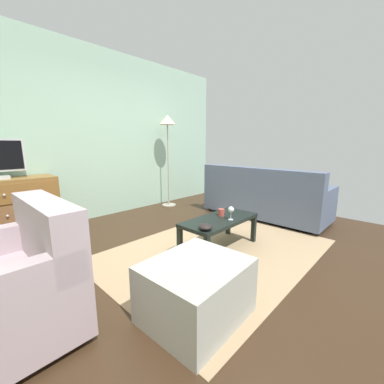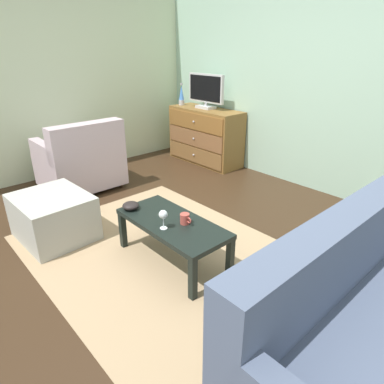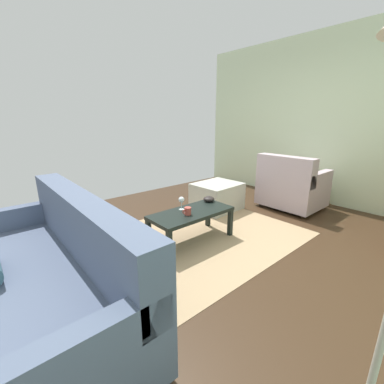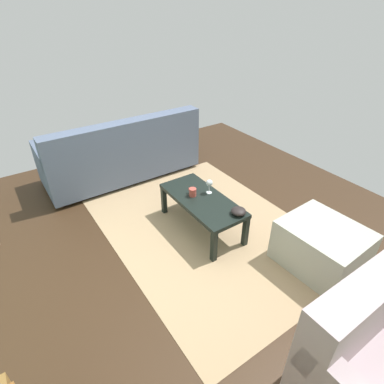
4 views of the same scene
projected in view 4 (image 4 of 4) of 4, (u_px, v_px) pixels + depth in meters
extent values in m
cube|color=#382617|center=(203.00, 249.00, 3.12)|extent=(5.44, 4.85, 0.05)
cube|color=tan|center=(207.00, 230.00, 3.34)|extent=(2.60, 1.90, 0.01)
cube|color=black|center=(214.00, 247.00, 2.87)|extent=(0.05, 0.05, 0.34)
cube|color=black|center=(164.00, 200.00, 3.52)|extent=(0.05, 0.05, 0.34)
cube|color=black|center=(245.00, 231.00, 3.06)|extent=(0.05, 0.05, 0.34)
cube|color=black|center=(192.00, 190.00, 3.71)|extent=(0.05, 0.05, 0.34)
cube|color=black|center=(202.00, 200.00, 3.19)|extent=(0.99, 0.45, 0.04)
cylinder|color=silver|center=(209.00, 193.00, 3.27)|extent=(0.06, 0.06, 0.00)
cylinder|color=silver|center=(209.00, 189.00, 3.24)|extent=(0.01, 0.01, 0.09)
sphere|color=silver|center=(209.00, 183.00, 3.20)|extent=(0.07, 0.07, 0.07)
cylinder|color=#B5483E|center=(193.00, 192.00, 3.20)|extent=(0.08, 0.08, 0.08)
torus|color=#B5483E|center=(190.00, 190.00, 3.23)|extent=(0.05, 0.01, 0.05)
ellipsoid|color=black|center=(238.00, 211.00, 2.93)|extent=(0.14, 0.14, 0.06)
cylinder|color=#332319|center=(167.00, 148.00, 5.06)|extent=(0.05, 0.05, 0.05)
cylinder|color=#332319|center=(48.00, 181.00, 4.17)|extent=(0.05, 0.05, 0.05)
cylinder|color=#332319|center=(191.00, 165.00, 4.57)|extent=(0.05, 0.05, 0.05)
cylinder|color=#332319|center=(61.00, 205.00, 3.69)|extent=(0.05, 0.05, 0.05)
cube|color=slate|center=(121.00, 159.00, 4.27)|extent=(0.85, 2.03, 0.36)
cube|color=slate|center=(127.00, 139.00, 3.82)|extent=(0.20, 2.03, 0.46)
cube|color=slate|center=(179.00, 126.00, 4.57)|extent=(0.81, 0.12, 0.20)
cube|color=slate|center=(43.00, 159.00, 3.67)|extent=(0.81, 0.12, 0.20)
cylinder|color=#426978|center=(119.00, 134.00, 4.38)|extent=(0.16, 0.40, 0.16)
cylinder|color=#332319|center=(362.00, 338.00, 2.26)|extent=(0.05, 0.05, 0.05)
cube|color=#B7A1AA|center=(361.00, 308.00, 1.74)|extent=(0.20, 0.89, 0.43)
cube|color=#ADAEA3|center=(321.00, 246.00, 2.81)|extent=(0.72, 0.63, 0.42)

